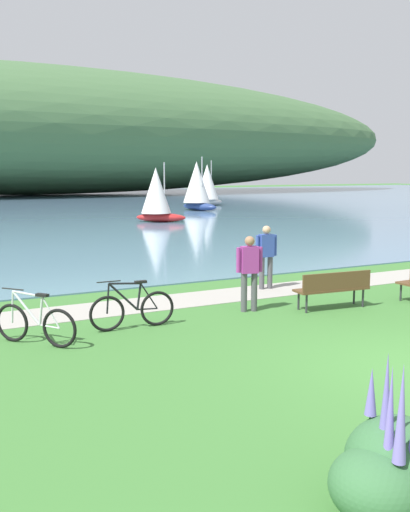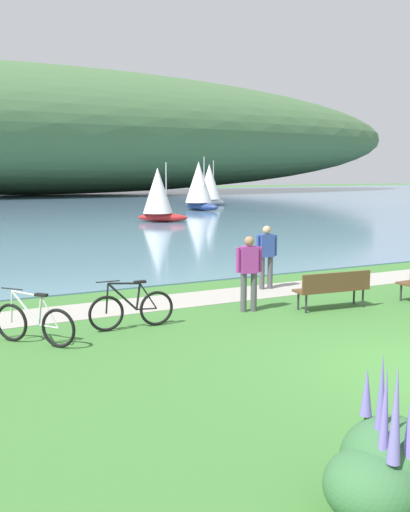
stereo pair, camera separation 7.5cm
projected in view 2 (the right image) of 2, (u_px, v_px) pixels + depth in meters
The scene contains 13 objects.
bay_water at pixel (3, 206), 51.66m from camera, with size 180.00×80.00×0.04m, color #5B7F9E.
distant_hillside at pixel (33, 131), 73.53m from camera, with size 114.04×28.00×16.27m, color #42663D.
shoreline_path at pixel (230, 295), 14.67m from camera, with size 60.00×1.50×0.01m, color #A39E93.
park_bench_near_camera at pixel (333, 287), 13.13m from camera, with size 1.83×0.63×0.88m.
bicycle_leaning_near_bench at pixel (132, 309), 11.54m from camera, with size 1.77×0.12×1.01m.
bicycle_beside_path at pixel (34, 323), 10.47m from camera, with size 1.21×1.37×1.01m.
person_at_shoreline at pixel (266, 253), 15.28m from camera, with size 0.61×0.27×1.71m.
person_on_the_grass at pixel (249, 269), 12.86m from camera, with size 0.60×0.30×1.71m.
echium_bush_closest_to_camera at pixel (393, 461), 5.41m from camera, with size 1.00×1.00×1.53m.
echium_bush_beside_closest at pixel (375, 482), 5.16m from camera, with size 0.90×0.90×1.55m.
sailboat_nearest_to_shore at pixel (210, 184), 51.02m from camera, with size 3.51×2.67×4.01m.
sailboat_mid_bay at pixel (158, 194), 34.96m from camera, with size 3.02×2.66×3.61m.
sailboat_toward_hillside at pixel (199, 185), 45.17m from camera, with size 2.65×3.69×4.18m.
Camera 2 is at (-7.05, -6.38, 3.15)m, focal length 40.38 mm.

